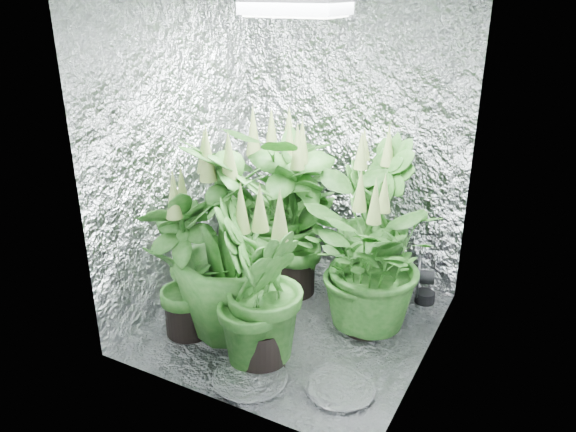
% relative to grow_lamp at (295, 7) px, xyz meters
% --- Properties ---
extents(ground, '(1.60, 1.60, 0.00)m').
position_rel_grow_lamp_xyz_m(ground, '(0.00, 0.00, -1.83)').
color(ground, silver).
rests_on(ground, ground).
extents(walls, '(1.62, 1.62, 2.00)m').
position_rel_grow_lamp_xyz_m(walls, '(0.00, 0.00, -0.83)').
color(walls, silver).
rests_on(walls, ground).
extents(grow_lamp, '(0.50, 0.30, 0.22)m').
position_rel_grow_lamp_xyz_m(grow_lamp, '(0.00, 0.00, 0.00)').
color(grow_lamp, gray).
rests_on(grow_lamp, ceiling).
extents(plant_a, '(1.16, 1.16, 1.20)m').
position_rel_grow_lamp_xyz_m(plant_a, '(-0.40, 0.49, -1.25)').
color(plant_a, black).
rests_on(plant_a, ground).
extents(plant_b, '(0.79, 0.79, 1.16)m').
position_rel_grow_lamp_xyz_m(plant_b, '(-0.18, 0.34, -1.29)').
color(plant_b, black).
rests_on(plant_b, ground).
extents(plant_c, '(0.71, 0.71, 1.13)m').
position_rel_grow_lamp_xyz_m(plant_c, '(0.27, 0.58, -1.30)').
color(plant_c, black).
rests_on(plant_c, ground).
extents(plant_d, '(0.90, 0.90, 1.25)m').
position_rel_grow_lamp_xyz_m(plant_d, '(-0.28, -0.26, -1.24)').
color(plant_d, black).
rests_on(plant_d, ground).
extents(plant_e, '(0.99, 0.99, 0.97)m').
position_rel_grow_lamp_xyz_m(plant_e, '(0.41, 0.14, -1.36)').
color(plant_e, black).
rests_on(plant_e, ground).
extents(plant_f, '(0.68, 0.68, 1.01)m').
position_rel_grow_lamp_xyz_m(plant_f, '(-0.51, -0.38, -1.37)').
color(plant_f, black).
rests_on(plant_f, ground).
extents(plant_g, '(0.57, 0.57, 1.03)m').
position_rel_grow_lamp_xyz_m(plant_g, '(0.03, -0.46, -1.35)').
color(plant_g, black).
rests_on(plant_g, ground).
extents(circulation_fan, '(0.16, 0.28, 0.32)m').
position_rel_grow_lamp_xyz_m(circulation_fan, '(0.62, 0.61, -1.69)').
color(circulation_fan, black).
rests_on(circulation_fan, ground).
extents(plant_label, '(0.05, 0.05, 0.08)m').
position_rel_grow_lamp_xyz_m(plant_label, '(0.09, -0.49, -1.53)').
color(plant_label, white).
rests_on(plant_label, plant_g).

